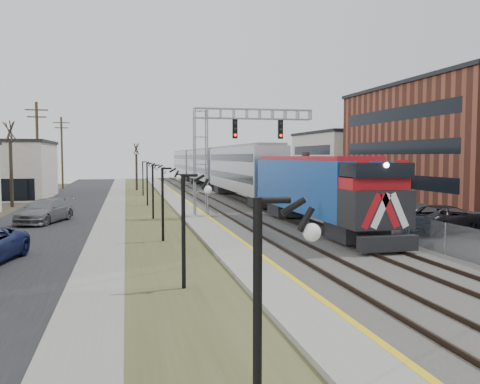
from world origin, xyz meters
name	(u,v)px	position (x,y,z in m)	size (l,w,h in m)	color
ground	(419,377)	(0.00, 0.00, 0.00)	(160.00, 160.00, 0.00)	#473D2D
street_west	(57,211)	(-11.50, 35.00, 0.02)	(7.00, 120.00, 0.04)	black
sidewalk	(113,210)	(-7.00, 35.00, 0.04)	(2.00, 120.00, 0.08)	gray
grass_median	(149,209)	(-4.00, 35.00, 0.03)	(4.00, 120.00, 0.06)	#414826
platform	(184,207)	(-1.00, 35.00, 0.12)	(2.00, 120.00, 0.24)	gray
ballast_bed	(239,206)	(4.00, 35.00, 0.10)	(8.00, 120.00, 0.20)	#595651
parking_lot	(363,204)	(16.00, 35.00, 0.02)	(16.00, 120.00, 0.04)	black
platform_edge	(194,206)	(-0.12, 35.00, 0.24)	(0.24, 120.00, 0.01)	gold
track_near	(217,205)	(2.00, 35.00, 0.28)	(1.58, 120.00, 0.15)	#2D2119
track_far	(256,204)	(5.50, 35.00, 0.28)	(1.58, 120.00, 0.15)	#2D2119
train	(216,169)	(5.50, 55.69, 2.92)	(3.00, 85.85, 5.33)	#114091
signal_gantry	(223,143)	(1.22, 27.99, 5.59)	(9.00, 1.07, 8.15)	gray
lampposts	(162,204)	(-4.00, 18.29, 2.00)	(0.14, 62.14, 4.00)	black
fence	(284,198)	(8.20, 35.00, 0.80)	(0.04, 120.00, 1.60)	gray
bare_trees	(49,177)	(-12.66, 38.91, 2.70)	(12.30, 42.30, 5.95)	#382D23
car_lot_c	(445,219)	(12.81, 17.66, 0.82)	(2.71, 5.87, 1.63)	black
car_lot_d	(372,204)	(13.05, 27.42, 0.80)	(2.25, 5.53, 1.60)	navy
car_lot_e	(322,201)	(10.50, 31.45, 0.76)	(1.79, 4.45, 1.52)	slate
car_lot_f	(347,204)	(12.15, 30.01, 0.64)	(1.36, 3.90, 1.28)	#0C3C1F
car_street_b	(45,211)	(-11.38, 27.59, 0.80)	(2.25, 5.53, 1.60)	slate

